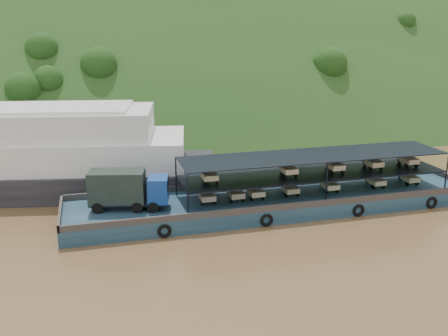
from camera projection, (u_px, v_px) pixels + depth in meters
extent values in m
plane|color=brown|center=(256.00, 212.00, 41.94)|extent=(160.00, 160.00, 0.00)
cube|color=#1D3D16|center=(179.00, 129.00, 75.30)|extent=(140.00, 39.60, 39.60)
cube|color=#122B40|center=(274.00, 202.00, 42.56)|extent=(35.00, 7.00, 1.20)
cube|color=#592D19|center=(261.00, 181.00, 45.48)|extent=(35.00, 0.20, 0.50)
cube|color=#592D19|center=(290.00, 206.00, 39.18)|extent=(35.00, 0.20, 0.50)
cube|color=#592D19|center=(448.00, 177.00, 46.76)|extent=(0.20, 7.00, 0.50)
cube|color=#592D19|center=(60.00, 212.00, 37.89)|extent=(0.20, 7.00, 0.50)
torus|color=black|center=(164.00, 231.00, 36.73)|extent=(1.06, 0.26, 1.06)
torus|color=black|center=(267.00, 220.00, 38.77)|extent=(1.06, 0.26, 1.06)
torus|color=black|center=(359.00, 210.00, 40.81)|extent=(1.06, 0.26, 1.06)
torus|color=black|center=(432.00, 203.00, 42.60)|extent=(1.06, 0.26, 1.06)
cylinder|color=black|center=(98.00, 208.00, 38.28)|extent=(0.94, 0.50, 0.89)
cylinder|color=black|center=(102.00, 200.00, 40.07)|extent=(0.94, 0.50, 0.89)
cylinder|color=black|center=(137.00, 207.00, 38.40)|extent=(0.94, 0.50, 0.89)
cylinder|color=black|center=(140.00, 199.00, 40.19)|extent=(0.94, 0.50, 0.89)
cylinder|color=black|center=(153.00, 207.00, 38.45)|extent=(0.94, 0.50, 0.89)
cylinder|color=black|center=(155.00, 199.00, 40.24)|extent=(0.94, 0.50, 0.89)
cube|color=black|center=(129.00, 202.00, 39.23)|extent=(6.33, 3.26, 0.18)
cube|color=navy|center=(158.00, 189.00, 39.04)|extent=(1.95, 2.42, 1.96)
cube|color=black|center=(168.00, 185.00, 38.98)|extent=(0.45, 1.74, 0.80)
cube|color=black|center=(117.00, 186.00, 38.84)|extent=(4.63, 3.03, 2.49)
cube|color=black|center=(313.00, 174.00, 42.83)|extent=(23.00, 5.00, 0.12)
cube|color=black|center=(314.00, 155.00, 42.38)|extent=(23.00, 5.00, 0.08)
cylinder|color=black|center=(188.00, 195.00, 37.58)|extent=(0.12, 0.12, 3.30)
cylinder|color=black|center=(176.00, 176.00, 42.22)|extent=(0.12, 0.12, 3.30)
cylinder|color=black|center=(327.00, 182.00, 40.51)|extent=(0.12, 0.12, 3.30)
cylinder|color=black|center=(301.00, 166.00, 45.15)|extent=(0.12, 0.12, 3.30)
cylinder|color=black|center=(447.00, 172.00, 43.45)|extent=(0.12, 0.12, 3.30)
cylinder|color=black|center=(411.00, 158.00, 48.08)|extent=(0.12, 0.12, 3.30)
cylinder|color=black|center=(203.00, 195.00, 41.77)|extent=(0.12, 0.52, 0.52)
cylinder|color=black|center=(202.00, 203.00, 39.97)|extent=(0.14, 0.52, 0.52)
cylinder|color=black|center=(214.00, 201.00, 40.23)|extent=(0.14, 0.52, 0.52)
cube|color=tan|center=(207.00, 197.00, 40.33)|extent=(1.15, 1.50, 0.44)
cube|color=#A90B12|center=(204.00, 190.00, 41.35)|extent=(0.55, 0.80, 0.80)
cube|color=#A90B12|center=(204.00, 185.00, 41.02)|extent=(0.50, 0.10, 0.10)
cylinder|color=black|center=(250.00, 191.00, 42.83)|extent=(0.12, 0.52, 0.52)
cylinder|color=black|center=(252.00, 198.00, 41.04)|extent=(0.14, 0.52, 0.52)
cylinder|color=black|center=(263.00, 197.00, 41.29)|extent=(0.14, 0.52, 0.52)
cube|color=beige|center=(256.00, 192.00, 41.39)|extent=(1.15, 1.50, 0.44)
cube|color=red|center=(252.00, 186.00, 42.41)|extent=(0.55, 0.80, 0.80)
cube|color=red|center=(252.00, 181.00, 42.09)|extent=(0.50, 0.10, 0.10)
cylinder|color=black|center=(284.00, 188.00, 43.62)|extent=(0.12, 0.52, 0.52)
cylinder|color=black|center=(286.00, 195.00, 41.82)|extent=(0.14, 0.52, 0.52)
cylinder|color=black|center=(297.00, 194.00, 42.08)|extent=(0.14, 0.52, 0.52)
cube|color=#BBB284|center=(290.00, 189.00, 42.18)|extent=(1.15, 1.50, 0.44)
cube|color=red|center=(285.00, 183.00, 43.19)|extent=(0.55, 0.80, 0.80)
cube|color=red|center=(286.00, 178.00, 42.87)|extent=(0.50, 0.10, 0.10)
cylinder|color=black|center=(322.00, 184.00, 44.56)|extent=(0.12, 0.52, 0.52)
cylinder|color=black|center=(327.00, 191.00, 42.77)|extent=(0.14, 0.52, 0.52)
cylinder|color=black|center=(337.00, 190.00, 43.02)|extent=(0.14, 0.52, 0.52)
cube|color=beige|center=(330.00, 185.00, 43.12)|extent=(1.15, 1.50, 0.44)
cube|color=red|center=(324.00, 180.00, 44.14)|extent=(0.55, 0.80, 0.80)
cube|color=red|center=(326.00, 175.00, 43.82)|extent=(0.50, 0.10, 0.10)
cylinder|color=black|center=(367.00, 180.00, 45.72)|extent=(0.12, 0.52, 0.52)
cylinder|color=black|center=(373.00, 187.00, 43.92)|extent=(0.14, 0.52, 0.52)
cylinder|color=black|center=(383.00, 186.00, 44.18)|extent=(0.14, 0.52, 0.52)
cube|color=beige|center=(376.00, 181.00, 44.28)|extent=(1.15, 1.50, 0.44)
cube|color=red|center=(370.00, 176.00, 45.29)|extent=(0.55, 0.80, 0.80)
cube|color=red|center=(371.00, 171.00, 44.97)|extent=(0.50, 0.10, 0.10)
cylinder|color=black|center=(400.00, 177.00, 46.59)|extent=(0.12, 0.52, 0.52)
cylinder|color=black|center=(407.00, 183.00, 44.80)|extent=(0.14, 0.52, 0.52)
cylinder|color=black|center=(417.00, 183.00, 45.05)|extent=(0.14, 0.52, 0.52)
cube|color=#C3BE8A|center=(410.00, 178.00, 45.16)|extent=(1.15, 1.50, 0.44)
cube|color=#A91B0B|center=(403.00, 173.00, 46.17)|extent=(0.55, 0.80, 0.80)
cube|color=#A91B0B|center=(405.00, 168.00, 45.85)|extent=(0.50, 0.10, 0.10)
cylinder|color=black|center=(231.00, 192.00, 42.39)|extent=(0.12, 0.52, 0.52)
cylinder|color=black|center=(231.00, 200.00, 40.60)|extent=(0.14, 0.52, 0.52)
cylinder|color=black|center=(243.00, 199.00, 40.85)|extent=(0.14, 0.52, 0.52)
cube|color=tan|center=(236.00, 194.00, 40.95)|extent=(1.15, 1.50, 0.44)
cube|color=#A90B12|center=(232.00, 188.00, 41.97)|extent=(0.55, 0.80, 0.80)
cube|color=#A90B12|center=(233.00, 183.00, 41.65)|extent=(0.50, 0.10, 0.10)
cylinder|color=black|center=(205.00, 175.00, 41.35)|extent=(0.12, 0.52, 0.52)
cylinder|color=black|center=(205.00, 182.00, 39.55)|extent=(0.14, 0.52, 0.52)
cylinder|color=black|center=(217.00, 181.00, 39.81)|extent=(0.14, 0.52, 0.52)
cube|color=#C1BC89|center=(210.00, 176.00, 39.91)|extent=(1.15, 1.50, 0.44)
cube|color=red|center=(206.00, 170.00, 40.92)|extent=(0.55, 0.80, 0.80)
cube|color=red|center=(207.00, 165.00, 40.60)|extent=(0.50, 0.10, 0.10)
cylinder|color=black|center=(282.00, 169.00, 43.09)|extent=(0.12, 0.52, 0.52)
cylinder|color=black|center=(285.00, 175.00, 41.29)|extent=(0.14, 0.52, 0.52)
cylinder|color=black|center=(296.00, 174.00, 41.55)|extent=(0.14, 0.52, 0.52)
cube|color=beige|center=(289.00, 170.00, 41.65)|extent=(1.15, 1.50, 0.44)
cube|color=beige|center=(284.00, 164.00, 42.67)|extent=(0.55, 0.80, 0.80)
cube|color=beige|center=(285.00, 159.00, 42.34)|extent=(0.50, 0.10, 0.10)
cylinder|color=black|center=(328.00, 165.00, 44.19)|extent=(0.12, 0.52, 0.52)
cylinder|color=black|center=(332.00, 171.00, 42.39)|extent=(0.14, 0.52, 0.52)
cylinder|color=black|center=(342.00, 171.00, 42.65)|extent=(0.14, 0.52, 0.52)
cube|color=beige|center=(336.00, 166.00, 42.75)|extent=(1.15, 1.50, 0.44)
cube|color=beige|center=(329.00, 161.00, 43.76)|extent=(0.55, 0.80, 0.80)
cube|color=beige|center=(331.00, 156.00, 43.44)|extent=(0.50, 0.10, 0.10)
cylinder|color=black|center=(365.00, 162.00, 45.14)|extent=(0.12, 0.52, 0.52)
cylinder|color=black|center=(371.00, 168.00, 43.34)|extent=(0.14, 0.52, 0.52)
cylinder|color=black|center=(381.00, 167.00, 43.60)|extent=(0.14, 0.52, 0.52)
cube|color=#C9B98E|center=(374.00, 163.00, 43.70)|extent=(1.15, 1.50, 0.44)
cube|color=navy|center=(367.00, 158.00, 44.71)|extent=(0.55, 0.80, 0.80)
cube|color=navy|center=(369.00, 153.00, 44.39)|extent=(0.50, 0.10, 0.10)
cylinder|color=black|center=(399.00, 160.00, 46.05)|extent=(0.12, 0.52, 0.52)
cylinder|color=black|center=(407.00, 165.00, 44.25)|extent=(0.14, 0.52, 0.52)
cylinder|color=black|center=(416.00, 164.00, 44.51)|extent=(0.14, 0.52, 0.52)
cube|color=#C4AC8B|center=(409.00, 160.00, 44.61)|extent=(1.15, 1.50, 0.44)
cube|color=beige|center=(402.00, 155.00, 45.63)|extent=(0.55, 0.80, 0.80)
cube|color=beige|center=(404.00, 150.00, 45.30)|extent=(0.50, 0.10, 0.10)
cube|color=black|center=(6.00, 178.00, 47.19)|extent=(40.73, 17.33, 2.37)
cube|color=silver|center=(3.00, 152.00, 46.48)|extent=(34.72, 15.22, 2.77)
cube|color=silver|center=(0.00, 124.00, 45.74)|extent=(28.70, 13.10, 2.57)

